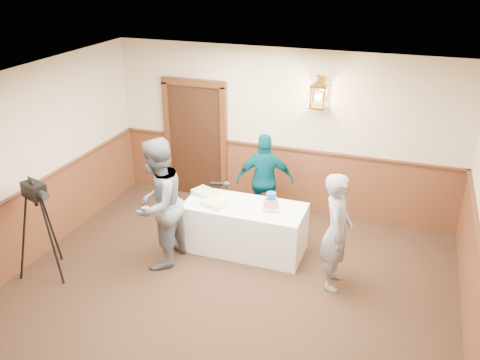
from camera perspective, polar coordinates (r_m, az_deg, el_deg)
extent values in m
plane|color=black|center=(6.44, -4.11, -16.41)|extent=(7.00, 7.00, 0.00)
cube|color=beige|center=(8.65, 4.85, 5.43)|extent=(6.00, 0.02, 2.80)
cube|color=white|center=(5.07, -5.06, 8.29)|extent=(6.00, 7.00, 0.02)
cube|color=brown|center=(8.95, 4.63, 0.24)|extent=(5.98, 0.04, 1.10)
cube|color=brown|center=(5.82, 25.22, -17.30)|extent=(0.04, 6.98, 1.10)
cube|color=#4D2614|center=(8.72, 4.72, 3.62)|extent=(5.98, 0.07, 0.04)
cube|color=black|center=(9.23, -4.96, 4.36)|extent=(1.00, 0.06, 2.10)
cube|color=white|center=(7.71, 0.50, -5.35)|extent=(1.80, 0.80, 0.75)
cube|color=beige|center=(7.42, 3.47, -3.12)|extent=(0.31, 0.31, 0.05)
cylinder|color=red|center=(7.38, 3.48, -2.53)|extent=(0.21, 0.21, 0.12)
cylinder|color=#1F4C90|center=(7.34, 3.51, -1.78)|extent=(0.15, 0.15, 0.09)
cube|color=#EFF592|center=(7.52, -2.87, -2.64)|extent=(0.41, 0.36, 0.07)
cube|color=#A2CA8E|center=(7.86, -4.03, -1.40)|extent=(0.41, 0.38, 0.08)
imported|color=slate|center=(7.21, -9.23, -2.67)|extent=(0.76, 0.96, 1.91)
cylinder|color=black|center=(6.45, -2.47, -0.46)|extent=(0.23, 0.09, 0.09)
sphere|color=black|center=(6.38, -1.51, -0.51)|extent=(0.08, 0.08, 0.08)
imported|color=gray|center=(6.82, 10.79, -5.71)|extent=(0.44, 0.63, 1.65)
imported|color=#013F4A|center=(8.25, 2.83, -0.04)|extent=(1.00, 0.64, 1.58)
cube|color=black|center=(7.22, -22.14, -1.09)|extent=(0.39, 0.30, 0.21)
cylinder|color=black|center=(7.04, -21.24, -1.61)|extent=(0.17, 0.15, 0.10)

